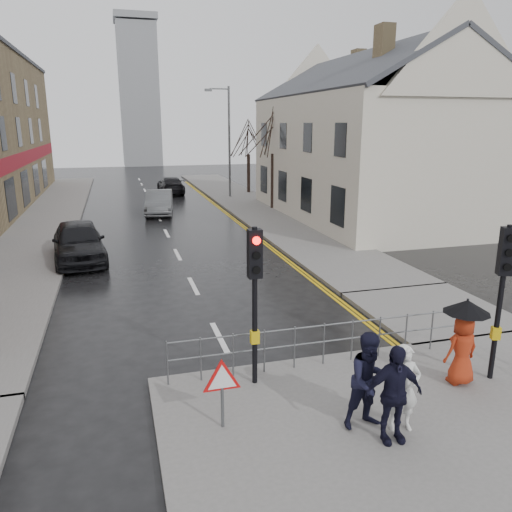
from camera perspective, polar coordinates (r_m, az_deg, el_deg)
ground at (r=10.89m, az=-0.89°, el=-15.49°), size 120.00×120.00×0.00m
near_pavement at (r=9.48m, az=24.65°, el=-21.65°), size 10.00×9.00×0.14m
left_pavement at (r=32.80m, az=-22.76°, el=4.19°), size 4.00×44.00×0.14m
right_pavement at (r=35.64m, az=-1.11°, el=6.11°), size 4.00×40.00×0.14m
pavement_bridge_right at (r=15.96m, az=19.43°, el=-5.92°), size 4.00×4.20×0.14m
building_right_cream at (r=30.68m, az=12.58°, el=13.19°), size 9.00×16.40×10.10m
church_tower at (r=71.28m, az=-13.20°, el=17.33°), size 5.00×5.00×18.00m
traffic_signal_near_left at (r=10.11m, az=-0.14°, el=-2.66°), size 0.28×0.27×3.40m
traffic_signal_near_right at (r=11.50m, az=26.42°, el=-2.08°), size 0.34×0.33×3.40m
guard_railing_front at (r=11.59m, az=7.79°, el=-8.90°), size 7.14×0.04×1.00m
warning_sign at (r=9.19m, az=-3.90°, el=-14.20°), size 0.80×0.07×1.35m
street_lamp at (r=37.99m, az=-3.35°, el=13.66°), size 1.83×0.25×8.00m
tree_near at (r=32.62m, az=1.97°, el=14.23°), size 2.40×2.40×6.58m
tree_far at (r=40.46m, az=-0.87°, el=13.35°), size 2.40×2.40×5.64m
pedestrian_a at (r=9.54m, az=16.54°, el=-14.29°), size 0.64×0.47×1.63m
pedestrian_b at (r=9.43m, az=12.87°, el=-13.72°), size 0.92×0.74×1.82m
pedestrian_with_umbrella at (r=11.40m, az=22.65°, el=-8.46°), size 0.96×0.96×1.87m
pedestrian_d at (r=9.16m, az=15.42°, el=-14.95°), size 1.07×0.52×1.78m
car_parked at (r=21.66m, az=-19.62°, el=1.56°), size 2.48×5.09×1.67m
car_mid at (r=31.92m, az=-11.01°, el=6.03°), size 2.14×4.67×1.49m
car_far at (r=41.34m, az=-9.72°, el=7.97°), size 1.92×4.69×1.36m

